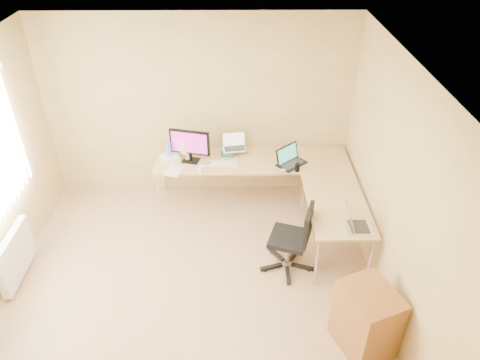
{
  "coord_description": "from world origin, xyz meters",
  "views": [
    {
      "loc": [
        0.5,
        -3.37,
        3.94
      ],
      "look_at": [
        0.55,
        1.1,
        0.9
      ],
      "focal_mm": 33.54,
      "sensor_mm": 36.0,
      "label": 1
    }
  ],
  "objects_px": {
    "monitor": "(190,146)",
    "water_bottle": "(169,152)",
    "laptop_black": "(292,156)",
    "cabinet": "(366,320)",
    "desk_fan": "(188,149)",
    "desk_return": "(333,227)",
    "mug": "(200,169)",
    "laptop_center": "(235,142)",
    "desk_main": "(252,181)",
    "keyboard": "(221,164)",
    "laptop_return": "(360,220)",
    "office_chair": "(289,234)"
  },
  "relations": [
    {
      "from": "desk_main",
      "to": "monitor",
      "type": "bearing_deg",
      "value": -178.07
    },
    {
      "from": "desk_main",
      "to": "laptop_black",
      "type": "distance_m",
      "value": 0.73
    },
    {
      "from": "desk_fan",
      "to": "desk_main",
      "type": "bearing_deg",
      "value": -3.12
    },
    {
      "from": "monitor",
      "to": "desk_fan",
      "type": "distance_m",
      "value": 0.11
    },
    {
      "from": "water_bottle",
      "to": "desk_fan",
      "type": "height_order",
      "value": "desk_fan"
    },
    {
      "from": "cabinet",
      "to": "desk_return",
      "type": "bearing_deg",
      "value": 70.37
    },
    {
      "from": "monitor",
      "to": "cabinet",
      "type": "bearing_deg",
      "value": -38.0
    },
    {
      "from": "desk_return",
      "to": "laptop_return",
      "type": "relative_size",
      "value": 3.71
    },
    {
      "from": "keyboard",
      "to": "laptop_black",
      "type": "bearing_deg",
      "value": 3.68
    },
    {
      "from": "monitor",
      "to": "laptop_center",
      "type": "height_order",
      "value": "monitor"
    },
    {
      "from": "mug",
      "to": "water_bottle",
      "type": "height_order",
      "value": "water_bottle"
    },
    {
      "from": "desk_fan",
      "to": "cabinet",
      "type": "xyz_separation_m",
      "value": [
        1.91,
        -2.43,
        -0.52
      ]
    },
    {
      "from": "laptop_return",
      "to": "laptop_center",
      "type": "bearing_deg",
      "value": 38.63
    },
    {
      "from": "laptop_black",
      "to": "cabinet",
      "type": "bearing_deg",
      "value": -118.86
    },
    {
      "from": "monitor",
      "to": "desk_fan",
      "type": "height_order",
      "value": "monitor"
    },
    {
      "from": "monitor",
      "to": "cabinet",
      "type": "height_order",
      "value": "monitor"
    },
    {
      "from": "desk_fan",
      "to": "desk_return",
      "type": "bearing_deg",
      "value": -30.33
    },
    {
      "from": "laptop_black",
      "to": "cabinet",
      "type": "relative_size",
      "value": 0.5
    },
    {
      "from": "laptop_return",
      "to": "mug",
      "type": "bearing_deg",
      "value": 56.69
    },
    {
      "from": "mug",
      "to": "laptop_center",
      "type": "bearing_deg",
      "value": 47.47
    },
    {
      "from": "laptop_center",
      "to": "desk_fan",
      "type": "xyz_separation_m",
      "value": [
        -0.64,
        -0.17,
        -0.01
      ]
    },
    {
      "from": "water_bottle",
      "to": "cabinet",
      "type": "xyz_separation_m",
      "value": [
        2.16,
        -2.39,
        -0.51
      ]
    },
    {
      "from": "laptop_black",
      "to": "mug",
      "type": "distance_m",
      "value": 1.24
    },
    {
      "from": "desk_main",
      "to": "desk_return",
      "type": "height_order",
      "value": "same"
    },
    {
      "from": "desk_main",
      "to": "cabinet",
      "type": "height_order",
      "value": "cabinet"
    },
    {
      "from": "desk_return",
      "to": "keyboard",
      "type": "relative_size",
      "value": 2.85
    },
    {
      "from": "desk_return",
      "to": "cabinet",
      "type": "bearing_deg",
      "value": -87.6
    },
    {
      "from": "water_bottle",
      "to": "monitor",
      "type": "bearing_deg",
      "value": -2.4
    },
    {
      "from": "mug",
      "to": "monitor",
      "type": "bearing_deg",
      "value": 117.33
    },
    {
      "from": "desk_return",
      "to": "mug",
      "type": "height_order",
      "value": "mug"
    },
    {
      "from": "desk_main",
      "to": "laptop_return",
      "type": "xyz_separation_m",
      "value": [
        1.13,
        -1.46,
        0.48
      ]
    },
    {
      "from": "monitor",
      "to": "water_bottle",
      "type": "xyz_separation_m",
      "value": [
        -0.29,
        0.01,
        -0.09
      ]
    },
    {
      "from": "keyboard",
      "to": "cabinet",
      "type": "xyz_separation_m",
      "value": [
        1.45,
        -2.28,
        -0.38
      ]
    },
    {
      "from": "laptop_center",
      "to": "laptop_black",
      "type": "bearing_deg",
      "value": -32.82
    },
    {
      "from": "mug",
      "to": "office_chair",
      "type": "relative_size",
      "value": 0.09
    },
    {
      "from": "desk_fan",
      "to": "laptop_return",
      "type": "distance_m",
      "value": 2.49
    },
    {
      "from": "desk_main",
      "to": "keyboard",
      "type": "xyz_separation_m",
      "value": [
        -0.42,
        -0.12,
        0.38
      ]
    },
    {
      "from": "monitor",
      "to": "desk_fan",
      "type": "relative_size",
      "value": 1.86
    },
    {
      "from": "desk_fan",
      "to": "laptop_return",
      "type": "relative_size",
      "value": 0.84
    },
    {
      "from": "desk_main",
      "to": "water_bottle",
      "type": "distance_m",
      "value": 1.23
    },
    {
      "from": "water_bottle",
      "to": "cabinet",
      "type": "distance_m",
      "value": 3.26
    },
    {
      "from": "monitor",
      "to": "cabinet",
      "type": "distance_m",
      "value": 3.08
    },
    {
      "from": "monitor",
      "to": "keyboard",
      "type": "relative_size",
      "value": 1.19
    },
    {
      "from": "desk_main",
      "to": "water_bottle",
      "type": "height_order",
      "value": "water_bottle"
    },
    {
      "from": "desk_main",
      "to": "desk_fan",
      "type": "relative_size",
      "value": 9.03
    },
    {
      "from": "monitor",
      "to": "laptop_return",
      "type": "bearing_deg",
      "value": -22.26
    },
    {
      "from": "desk_fan",
      "to": "water_bottle",
      "type": "bearing_deg",
      "value": -171.25
    },
    {
      "from": "desk_main",
      "to": "desk_return",
      "type": "bearing_deg",
      "value": -45.73
    },
    {
      "from": "desk_return",
      "to": "laptop_black",
      "type": "relative_size",
      "value": 3.34
    },
    {
      "from": "desk_return",
      "to": "laptop_center",
      "type": "distance_m",
      "value": 1.78
    }
  ]
}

